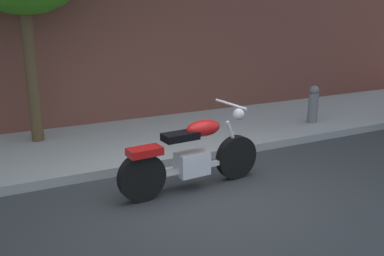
% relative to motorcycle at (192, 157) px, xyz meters
% --- Properties ---
extents(ground_plane, '(60.00, 60.00, 0.00)m').
position_rel_motorcycle_xyz_m(ground_plane, '(0.09, -0.37, -0.46)').
color(ground_plane, '#303335').
extents(sidewalk, '(18.36, 2.65, 0.14)m').
position_rel_motorcycle_xyz_m(sidewalk, '(0.09, 2.21, -0.39)').
color(sidewalk, '#979797').
rests_on(sidewalk, ground).
extents(motorcycle, '(2.15, 0.70, 1.14)m').
position_rel_motorcycle_xyz_m(motorcycle, '(0.00, 0.00, 0.00)').
color(motorcycle, black).
rests_on(motorcycle, ground).
extents(fire_hydrant, '(0.20, 0.20, 0.91)m').
position_rel_motorcycle_xyz_m(fire_hydrant, '(3.58, 1.60, -0.00)').
color(fire_hydrant, slate).
rests_on(fire_hydrant, ground).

